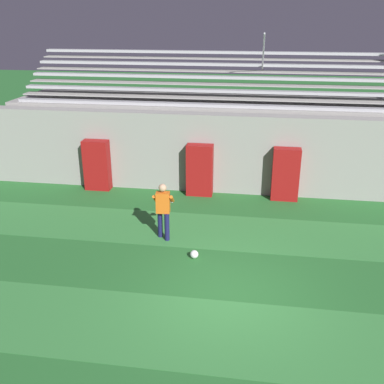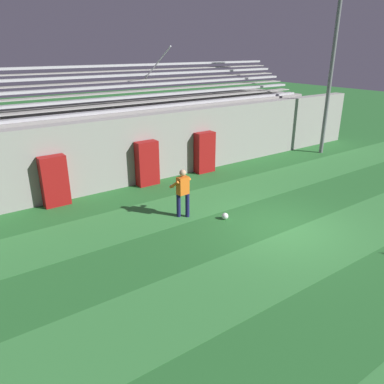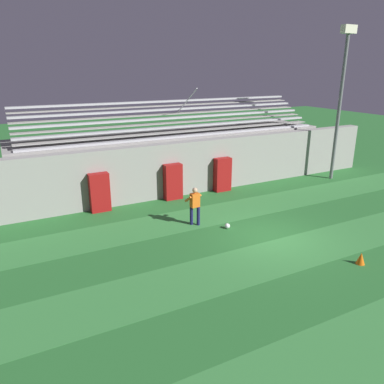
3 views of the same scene
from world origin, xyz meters
name	(u,v)px [view 1 (image 1 of 3)]	position (x,y,z in m)	size (l,w,h in m)	color
ground_plane	(229,294)	(0.00, 0.00, 0.00)	(80.00, 80.00, 0.00)	#286B2D
turf_stripe_mid	(224,334)	(0.00, -1.43, 0.00)	(28.00, 2.29, 0.01)	#38843D
turf_stripe_far	(237,232)	(0.00, 3.14, 0.00)	(28.00, 2.29, 0.01)	#38843D
back_wall	(243,154)	(0.00, 6.50, 1.40)	(24.00, 0.60, 2.80)	#999691
padding_pillar_gate_left	(200,170)	(-1.48, 5.95, 0.92)	(0.91, 0.44, 1.83)	maroon
padding_pillar_gate_right	(286,174)	(1.48, 5.95, 0.92)	(0.91, 0.44, 1.83)	maroon
padding_pillar_far_left	(97,165)	(-5.22, 5.95, 0.92)	(0.91, 0.44, 1.83)	maroon
bleacher_stand	(246,135)	(0.00, 8.84, 1.50)	(18.00, 4.05, 5.43)	#999691
goalkeeper	(163,208)	(-2.05, 2.49, 0.95)	(0.61, 0.58, 1.67)	#19194C
soccer_ball	(194,254)	(-1.02, 1.49, 0.11)	(0.22, 0.22, 0.22)	white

